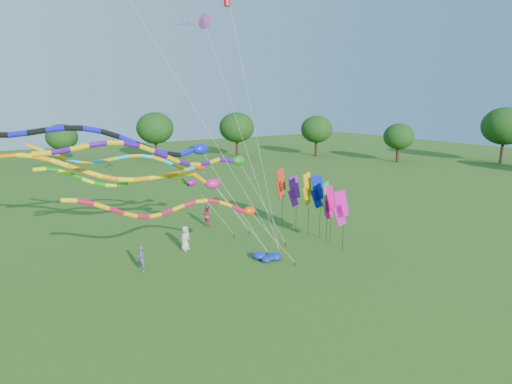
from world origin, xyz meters
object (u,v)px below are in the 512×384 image
tube_kite_red (188,209)px  person_a (185,238)px  person_b (141,259)px  person_c (207,215)px  tube_kite_orange (135,174)px  blue_nylon_heap (267,255)px

tube_kite_red → person_a: (2.29, 6.06, -3.74)m
person_b → person_c: bearing=102.7°
tube_kite_orange → person_c: size_ratio=8.70×
tube_kite_red → blue_nylon_heap: 7.70m
blue_nylon_heap → person_a: (-3.81, 4.34, 0.63)m
person_a → person_c: person_c is taller
tube_kite_orange → blue_nylon_heap: 9.75m
blue_nylon_heap → person_c: (-0.02, 8.72, 0.64)m
blue_nylon_heap → person_a: bearing=131.3°
tube_kite_orange → person_c: tube_kite_orange is taller
blue_nylon_heap → person_c: bearing=90.1°
tube_kite_red → tube_kite_orange: (-1.15, 5.16, 1.17)m
tube_kite_red → person_a: 7.48m
blue_nylon_heap → person_b: (-7.52, 2.32, 0.57)m
person_c → person_b: bearing=105.3°
tube_kite_orange → person_a: (3.44, 0.90, -4.91)m
person_b → tube_kite_orange: bearing=138.6°
tube_kite_orange → person_a: bearing=38.1°
blue_nylon_heap → person_b: 7.89m
tube_kite_red → blue_nylon_heap: size_ratio=9.46×
tube_kite_orange → blue_nylon_heap: tube_kite_orange is taller
person_b → tube_kite_red: bearing=-8.4°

